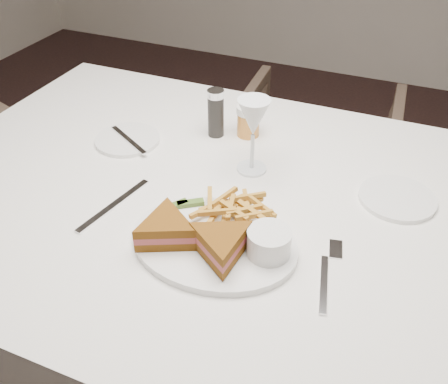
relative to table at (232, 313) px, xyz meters
name	(u,v)px	position (x,y,z in m)	size (l,w,h in m)	color
table	(232,313)	(0.00, 0.00, 0.00)	(1.45, 0.97, 0.75)	white
chair_far	(312,158)	(-0.01, 0.89, -0.06)	(0.60, 0.57, 0.62)	#4E3C30
table_setting	(227,200)	(0.01, -0.06, 0.41)	(0.81, 0.62, 0.18)	white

